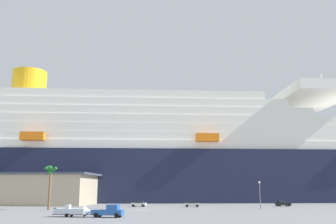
{
  "coord_description": "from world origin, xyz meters",
  "views": [
    {
      "loc": [
        10.42,
        -92.92,
        4.97
      ],
      "look_at": [
        5.06,
        21.87,
        28.37
      ],
      "focal_mm": 40.36,
      "sensor_mm": 36.0,
      "label": 1
    }
  ],
  "objects_px": {
    "pickup_truck": "(109,211)",
    "small_boat_on_trailer": "(75,211)",
    "street_lamp": "(260,190)",
    "parked_car_silver_sedan": "(192,204)",
    "cruise_ship": "(128,158)",
    "parked_car_black_coupe": "(283,203)",
    "parked_car_white_van": "(139,204)",
    "palm_tree": "(51,175)"
  },
  "relations": [
    {
      "from": "pickup_truck",
      "to": "palm_tree",
      "type": "bearing_deg",
      "value": 129.49
    },
    {
      "from": "cruise_ship",
      "to": "street_lamp",
      "type": "xyz_separation_m",
      "value": [
        41.54,
        -51.82,
        -12.56
      ]
    },
    {
      "from": "pickup_truck",
      "to": "parked_car_white_van",
      "type": "relative_size",
      "value": 1.32
    },
    {
      "from": "street_lamp",
      "to": "parked_car_silver_sedan",
      "type": "height_order",
      "value": "street_lamp"
    },
    {
      "from": "palm_tree",
      "to": "parked_car_black_coupe",
      "type": "bearing_deg",
      "value": 19.28
    },
    {
      "from": "cruise_ship",
      "to": "small_boat_on_trailer",
      "type": "bearing_deg",
      "value": -87.87
    },
    {
      "from": "cruise_ship",
      "to": "palm_tree",
      "type": "xyz_separation_m",
      "value": [
        -9.93,
        -57.52,
        -8.82
      ]
    },
    {
      "from": "pickup_truck",
      "to": "small_boat_on_trailer",
      "type": "relative_size",
      "value": 0.73
    },
    {
      "from": "parked_car_black_coupe",
      "to": "palm_tree",
      "type": "bearing_deg",
      "value": -160.72
    },
    {
      "from": "street_lamp",
      "to": "small_boat_on_trailer",
      "type": "bearing_deg",
      "value": -143.69
    },
    {
      "from": "cruise_ship",
      "to": "parked_car_silver_sedan",
      "type": "xyz_separation_m",
      "value": [
        24.8,
        -41.51,
        -16.27
      ]
    },
    {
      "from": "cruise_ship",
      "to": "street_lamp",
      "type": "bearing_deg",
      "value": -51.28
    },
    {
      "from": "parked_car_silver_sedan",
      "to": "parked_car_black_coupe",
      "type": "bearing_deg",
      "value": 11.43
    },
    {
      "from": "small_boat_on_trailer",
      "to": "parked_car_silver_sedan",
      "type": "bearing_deg",
      "value": 60.56
    },
    {
      "from": "street_lamp",
      "to": "parked_car_white_van",
      "type": "xyz_separation_m",
      "value": [
        -31.84,
        11.78,
        -3.71
      ]
    },
    {
      "from": "small_boat_on_trailer",
      "to": "street_lamp",
      "type": "bearing_deg",
      "value": 36.31
    },
    {
      "from": "cruise_ship",
      "to": "small_boat_on_trailer",
      "type": "relative_size",
      "value": 38.95
    },
    {
      "from": "cruise_ship",
      "to": "parked_car_black_coupe",
      "type": "distance_m",
      "value": 64.59
    },
    {
      "from": "parked_car_silver_sedan",
      "to": "parked_car_black_coupe",
      "type": "xyz_separation_m",
      "value": [
        26.15,
        5.28,
        -0.0
      ]
    },
    {
      "from": "palm_tree",
      "to": "parked_car_silver_sedan",
      "type": "xyz_separation_m",
      "value": [
        34.72,
        16.01,
        -7.45
      ]
    },
    {
      "from": "pickup_truck",
      "to": "small_boat_on_trailer",
      "type": "xyz_separation_m",
      "value": [
        -6.43,
        0.84,
        -0.08
      ]
    },
    {
      "from": "cruise_ship",
      "to": "street_lamp",
      "type": "relative_size",
      "value": 45.36
    },
    {
      "from": "street_lamp",
      "to": "parked_car_silver_sedan",
      "type": "relative_size",
      "value": 1.61
    },
    {
      "from": "small_boat_on_trailer",
      "to": "parked_car_silver_sedan",
      "type": "xyz_separation_m",
      "value": [
        21.81,
        38.64,
        -0.13
      ]
    },
    {
      "from": "palm_tree",
      "to": "parked_car_silver_sedan",
      "type": "relative_size",
      "value": 2.47
    },
    {
      "from": "pickup_truck",
      "to": "parked_car_black_coupe",
      "type": "relative_size",
      "value": 1.29
    },
    {
      "from": "parked_car_black_coupe",
      "to": "small_boat_on_trailer",
      "type": "bearing_deg",
      "value": -137.51
    },
    {
      "from": "street_lamp",
      "to": "parked_car_silver_sedan",
      "type": "distance_m",
      "value": 20.01
    },
    {
      "from": "cruise_ship",
      "to": "parked_car_black_coupe",
      "type": "height_order",
      "value": "cruise_ship"
    },
    {
      "from": "cruise_ship",
      "to": "palm_tree",
      "type": "bearing_deg",
      "value": -99.79
    },
    {
      "from": "palm_tree",
      "to": "parked_car_silver_sedan",
      "type": "distance_m",
      "value": 38.95
    },
    {
      "from": "cruise_ship",
      "to": "palm_tree",
      "type": "relative_size",
      "value": 29.49
    },
    {
      "from": "pickup_truck",
      "to": "parked_car_silver_sedan",
      "type": "bearing_deg",
      "value": 68.72
    },
    {
      "from": "small_boat_on_trailer",
      "to": "parked_car_white_van",
      "type": "xyz_separation_m",
      "value": [
        6.71,
        40.11,
        -0.13
      ]
    },
    {
      "from": "street_lamp",
      "to": "parked_car_white_van",
      "type": "relative_size",
      "value": 1.55
    },
    {
      "from": "cruise_ship",
      "to": "pickup_truck",
      "type": "relative_size",
      "value": 53.2
    },
    {
      "from": "small_boat_on_trailer",
      "to": "parked_car_silver_sedan",
      "type": "relative_size",
      "value": 1.87
    },
    {
      "from": "small_boat_on_trailer",
      "to": "parked_car_white_van",
      "type": "relative_size",
      "value": 1.8
    },
    {
      "from": "parked_car_black_coupe",
      "to": "parked_car_silver_sedan",
      "type": "bearing_deg",
      "value": -168.57
    },
    {
      "from": "parked_car_silver_sedan",
      "to": "parked_car_black_coupe",
      "type": "distance_m",
      "value": 26.68
    },
    {
      "from": "pickup_truck",
      "to": "palm_tree",
      "type": "relative_size",
      "value": 0.55
    },
    {
      "from": "pickup_truck",
      "to": "parked_car_black_coupe",
      "type": "distance_m",
      "value": 61.06
    }
  ]
}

